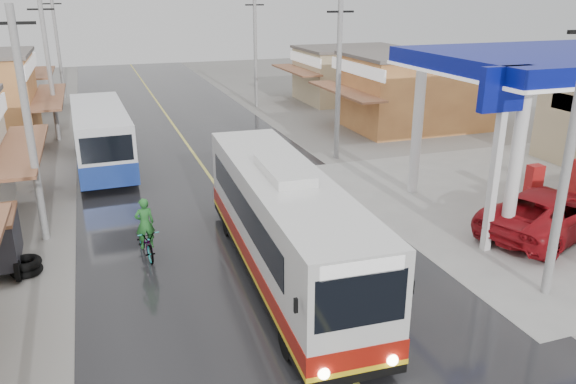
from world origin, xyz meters
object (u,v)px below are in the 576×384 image
at_px(second_bus, 101,136).
at_px(cyclist, 146,237).
at_px(jeepney, 548,212).
at_px(coach_bus, 283,224).
at_px(tyre_stack, 26,266).

distance_m(second_bus, cyclist, 10.90).
bearing_deg(cyclist, second_bus, 88.09).
relative_size(jeepney, cyclist, 2.84).
xyz_separation_m(jeepney, cyclist, (-13.87, 2.93, -0.14)).
bearing_deg(coach_bus, jeepney, 1.51).
relative_size(coach_bus, second_bus, 1.26).
bearing_deg(second_bus, tyre_stack, -106.00).
xyz_separation_m(second_bus, jeepney, (14.81, -13.75, -0.79)).
height_order(jeepney, tyre_stack, jeepney).
relative_size(coach_bus, tyre_stack, 11.81).
bearing_deg(coach_bus, second_bus, 112.10).
bearing_deg(second_bus, jeepney, -44.55).
relative_size(jeepney, tyre_stack, 6.16).
bearing_deg(coach_bus, tyre_stack, 162.54).
distance_m(coach_bus, tyre_stack, 8.19).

